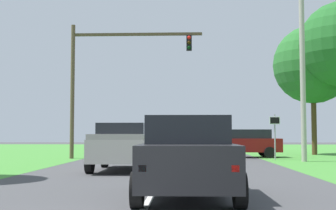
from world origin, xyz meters
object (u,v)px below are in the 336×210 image
at_px(oak_tree_right, 313,65).
at_px(utility_pole_right, 303,74).
at_px(traffic_light, 106,70).
at_px(crossing_suv_far, 246,143).
at_px(pickup_truck_lead, 123,146).
at_px(keep_moving_sign, 275,131).
at_px(red_suv_near, 188,155).

xyz_separation_m(oak_tree_right, utility_pole_right, (-2.71, -7.74, -1.67)).
height_order(traffic_light, crossing_suv_far, traffic_light).
xyz_separation_m(traffic_light, crossing_suv_far, (8.47, 1.83, -4.37)).
height_order(pickup_truck_lead, traffic_light, traffic_light).
bearing_deg(pickup_truck_lead, traffic_light, 104.67).
relative_size(pickup_truck_lead, keep_moving_sign, 1.95).
bearing_deg(utility_pole_right, keep_moving_sign, 125.22).
distance_m(red_suv_near, oak_tree_right, 23.91).
distance_m(oak_tree_right, utility_pole_right, 8.37).
bearing_deg(keep_moving_sign, oak_tree_right, 57.22).
bearing_deg(utility_pole_right, crossing_suv_far, 120.79).
distance_m(red_suv_near, keep_moving_sign, 16.28).
distance_m(traffic_light, crossing_suv_far, 9.71).
bearing_deg(crossing_suv_far, red_suv_near, -101.59).
xyz_separation_m(crossing_suv_far, utility_pole_right, (2.51, -4.21, 3.75)).
bearing_deg(crossing_suv_far, pickup_truck_lead, -121.10).
relative_size(red_suv_near, keep_moving_sign, 1.80).
bearing_deg(keep_moving_sign, red_suv_near, -107.95).
xyz_separation_m(pickup_truck_lead, keep_moving_sign, (7.56, 7.82, 0.67)).
bearing_deg(red_suv_near, keep_moving_sign, 72.05).
relative_size(traffic_light, utility_pole_right, 0.86).
relative_size(oak_tree_right, utility_pole_right, 0.98).
height_order(keep_moving_sign, crossing_suv_far, keep_moving_sign).
bearing_deg(pickup_truck_lead, utility_pole_right, 35.04).
height_order(keep_moving_sign, utility_pole_right, utility_pole_right).
distance_m(oak_tree_right, crossing_suv_far, 8.31).
relative_size(traffic_light, keep_moving_sign, 3.11).
distance_m(traffic_light, oak_tree_right, 14.74).
height_order(keep_moving_sign, oak_tree_right, oak_tree_right).
height_order(traffic_light, keep_moving_sign, traffic_light).
height_order(oak_tree_right, crossing_suv_far, oak_tree_right).
distance_m(traffic_light, keep_moving_sign, 10.47).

